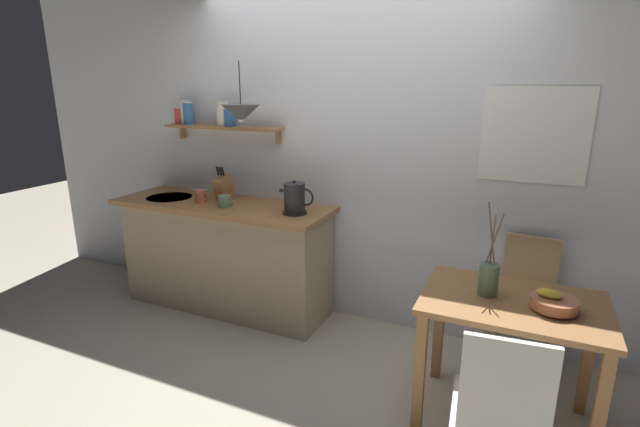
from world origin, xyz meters
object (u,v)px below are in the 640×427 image
Objects in this scene: knife_block at (224,187)px; dining_chair_near at (501,411)px; dining_chair_far at (525,297)px; twig_vase at (489,278)px; fruit_bowl at (554,302)px; coffee_mug_spare at (225,201)px; dining_table at (511,323)px; coffee_mug_by_sink at (201,196)px; electric_kettle at (295,199)px; pendant_lamp at (241,113)px.

dining_chair_near is at bearing -27.89° from knife_block.
dining_chair_far is 2.39m from knife_block.
dining_chair_far is 0.74m from twig_vase.
dining_chair_far is at bearing 87.22° from dining_chair_near.
coffee_mug_spare is at bearing 168.60° from fruit_bowl.
knife_block is (-2.45, 0.63, 0.24)m from fruit_bowl.
knife_block is 2.16× the size of coffee_mug_spare.
dining_table is 2.38m from knife_block.
dining_chair_far is at bearing 72.16° from twig_vase.
coffee_mug_by_sink is at bearing 170.66° from coffee_mug_spare.
coffee_mug_by_sink is (-2.59, 0.51, 0.18)m from fruit_bowl.
coffee_mug_spare is at bearing 168.56° from dining_table.
electric_kettle reaches higher than coffee_mug_by_sink.
coffee_mug_spare is at bearing -149.22° from pendant_lamp.
dining_chair_near reaches higher than dining_chair_far.
twig_vase is at bearing 102.72° from dining_chair_near.
dining_table is 1.69m from electric_kettle.
twig_vase is 2.32m from coffee_mug_by_sink.
dining_chair_far reaches higher than fruit_bowl.
twig_vase is 3.80× the size of coffee_mug_spare.
fruit_bowl is 1.84m from electric_kettle.
twig_vase reaches higher than coffee_mug_spare.
pendant_lamp is at bearing 165.62° from dining_table.
dining_table is 0.27m from twig_vase.
electric_kettle is 0.60m from coffee_mug_spare.
coffee_mug_by_sink is at bearing 155.85° from dining_chair_near.
coffee_mug_by_sink is (-2.27, 0.46, 0.12)m from twig_vase.
dining_chair_far is 0.75m from fruit_bowl.
electric_kettle reaches higher than dining_table.
electric_kettle reaches higher than fruit_bowl.
dining_table is 4.11× the size of fruit_bowl.
pendant_lamp reaches higher than coffee_mug_by_sink.
knife_block is (-2.27, 0.60, 0.42)m from dining_table.
dining_chair_far is at bearing 3.77° from coffee_mug_by_sink.
pendant_lamp is at bearing 30.78° from coffee_mug_spare.
dining_table is at bearing 169.06° from fruit_bowl.
dining_chair_near is at bearing -24.15° from coffee_mug_by_sink.
dining_chair_near is 1.77× the size of twig_vase.
coffee_mug_spare reaches higher than dining_table.
coffee_mug_spare is at bearing 168.27° from twig_vase.
coffee_mug_spare is (0.26, -0.04, -0.00)m from coffee_mug_by_sink.
coffee_mug_by_sink is at bearing 168.55° from twig_vase.
dining_chair_far reaches higher than dining_table.
dining_table is 2.31m from pendant_lamp.
electric_kettle is (-1.62, -0.15, 0.53)m from dining_chair_far.
pendant_lamp reaches higher than dining_table.
knife_block reaches higher than dining_chair_near.
coffee_mug_by_sink is at bearing 168.81° from fruit_bowl.
fruit_bowl is at bearing -79.78° from dining_chair_far.
electric_kettle is at bearing 161.42° from twig_vase.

